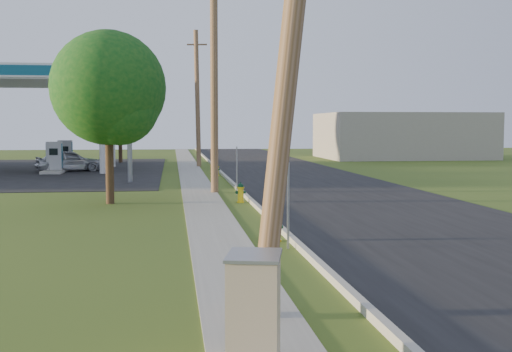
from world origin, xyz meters
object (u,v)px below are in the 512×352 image
(hydrant_mid, at_px, (241,193))
(hydrant_far, at_px, (217,170))
(utility_pole_mid, at_px, (214,76))
(hydrant_near, at_px, (276,228))
(tree_verge, at_px, (111,92))
(price_pylon, at_px, (129,74))
(utility_pole_far, at_px, (197,98))
(fuel_pump_se, at_px, (65,158))
(utility_cabinet, at_px, (254,312))
(car_silver, at_px, (69,161))
(tree_lot, at_px, (121,105))
(fuel_pump_ne, at_px, (55,161))

(hydrant_mid, height_order, hydrant_far, hydrant_mid)
(utility_pole_mid, height_order, hydrant_near, utility_pole_mid)
(utility_pole_mid, relative_size, tree_verge, 1.56)
(price_pylon, height_order, hydrant_mid, price_pylon)
(utility_pole_far, relative_size, fuel_pump_se, 2.97)
(utility_pole_mid, height_order, hydrant_mid, utility_pole_mid)
(utility_pole_far, bearing_deg, utility_cabinet, -91.31)
(fuel_pump_se, bearing_deg, hydrant_near, -71.53)
(utility_pole_far, distance_m, car_silver, 10.02)
(tree_lot, relative_size, hydrant_mid, 9.12)
(utility_pole_mid, height_order, fuel_pump_se, utility_pole_mid)
(price_pylon, distance_m, utility_cabinet, 26.15)
(tree_verge, height_order, hydrant_near, tree_verge)
(car_silver, bearing_deg, utility_pole_mid, -169.10)
(hydrant_far, bearing_deg, utility_pole_far, 94.79)
(fuel_pump_se, relative_size, utility_cabinet, 2.34)
(hydrant_mid, relative_size, utility_cabinet, 0.55)
(tree_lot, xyz_separation_m, car_silver, (-2.49, -9.64, -3.76))
(utility_pole_mid, relative_size, price_pylon, 1.43)
(fuel_pump_ne, height_order, utility_cabinet, fuel_pump_ne)
(utility_pole_far, bearing_deg, car_silver, -153.55)
(tree_lot, bearing_deg, hydrant_far, -65.83)
(utility_pole_mid, height_order, car_silver, utility_pole_mid)
(utility_pole_mid, xyz_separation_m, tree_verge, (-3.96, -3.45, -0.90))
(hydrant_mid, bearing_deg, hydrant_near, -89.92)
(tree_lot, bearing_deg, utility_pole_far, -44.38)
(tree_verge, relative_size, hydrant_near, 9.04)
(tree_lot, height_order, utility_cabinet, tree_lot)
(hydrant_far, bearing_deg, tree_verge, -110.25)
(tree_verge, xyz_separation_m, hydrant_near, (4.69, -8.37, -3.71))
(price_pylon, xyz_separation_m, car_silver, (-4.28, 8.43, -4.75))
(utility_pole_mid, xyz_separation_m, utility_pole_far, (0.00, 18.00, -0.15))
(price_pylon, bearing_deg, utility_cabinet, -83.23)
(utility_pole_mid, xyz_separation_m, hydrant_near, (0.73, -11.83, -4.61))
(utility_pole_far, xyz_separation_m, fuel_pump_ne, (-8.90, -5.00, -4.08))
(hydrant_mid, bearing_deg, tree_lot, 103.23)
(hydrant_near, bearing_deg, utility_pole_mid, 93.53)
(price_pylon, relative_size, car_silver, 1.70)
(fuel_pump_ne, relative_size, car_silver, 0.79)
(hydrant_mid, bearing_deg, hydrant_far, 89.94)
(utility_pole_mid, bearing_deg, tree_verge, -138.90)
(hydrant_near, distance_m, car_silver, 27.26)
(utility_pole_far, distance_m, price_pylon, 13.11)
(hydrant_mid, height_order, utility_cabinet, utility_cabinet)
(utility_pole_far, bearing_deg, fuel_pump_se, -173.59)
(hydrant_far, bearing_deg, price_pylon, -140.96)
(fuel_pump_ne, distance_m, hydrant_near, 26.63)
(car_silver, bearing_deg, hydrant_near, 179.56)
(utility_cabinet, bearing_deg, hydrant_far, 86.87)
(tree_verge, bearing_deg, utility_cabinet, -79.45)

